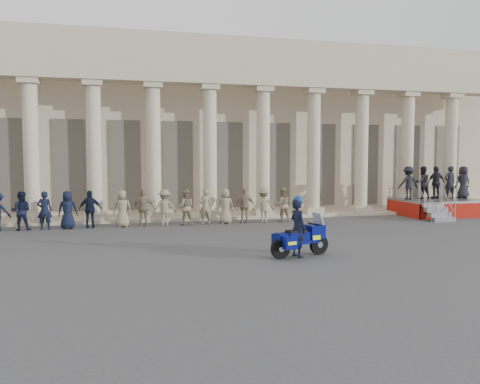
# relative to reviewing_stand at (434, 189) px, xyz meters

# --- Properties ---
(ground) EXTENTS (90.00, 90.00, 0.00)m
(ground) POSITION_rel_reviewing_stand_xyz_m (-12.65, -7.01, -1.34)
(ground) COLOR #3E3E40
(ground) RESTS_ON ground
(building) EXTENTS (40.00, 12.50, 9.00)m
(building) POSITION_rel_reviewing_stand_xyz_m (-12.65, 7.74, 3.19)
(building) COLOR #BAA88C
(building) RESTS_ON ground
(officer_rank) EXTENTS (20.53, 0.59, 1.56)m
(officer_rank) POSITION_rel_reviewing_stand_xyz_m (-18.00, -0.67, -0.56)
(officer_rank) COLOR black
(officer_rank) RESTS_ON ground
(reviewing_stand) EXTENTS (4.16, 3.94, 2.49)m
(reviewing_stand) POSITION_rel_reviewing_stand_xyz_m (0.00, 0.00, 0.00)
(reviewing_stand) COLOR gray
(reviewing_stand) RESTS_ON ground
(motorcycle) EXTENTS (1.93, 1.00, 1.26)m
(motorcycle) POSITION_rel_reviewing_stand_xyz_m (-10.21, -8.02, -0.79)
(motorcycle) COLOR black
(motorcycle) RESTS_ON ground
(rider) EXTENTS (0.55, 0.71, 1.80)m
(rider) POSITION_rel_reviewing_stand_xyz_m (-10.31, -8.05, -0.45)
(rider) COLOR black
(rider) RESTS_ON ground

